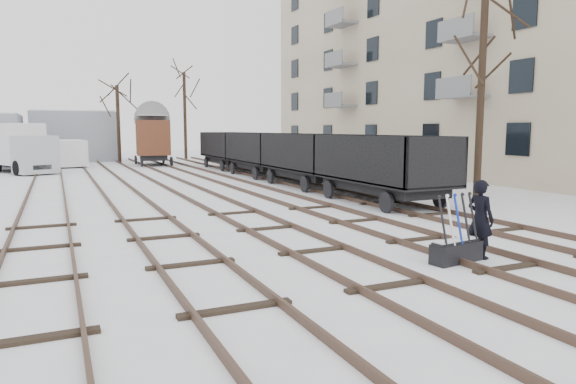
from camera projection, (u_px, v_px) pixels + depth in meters
The scene contains 16 objects.
ground at pixel (316, 252), 12.17m from camera, with size 120.00×120.00×0.00m, color white.
tracks at pixel (184, 188), 24.53m from camera, with size 13.90×52.00×0.16m.
apartment_block at pixel (497, 46), 32.00m from camera, with size 10.12×45.00×16.10m.
shed_right at pixel (74, 136), 46.44m from camera, with size 7.00×6.00×4.50m.
ground_frame at pixel (456, 250), 11.18m from camera, with size 1.35×0.62×1.49m.
worker at pixel (480, 219), 11.50m from camera, with size 0.65×0.43×1.78m, color black.
freight_wagon_a at pixel (381, 178), 19.99m from camera, with size 2.59×6.48×2.64m.
freight_wagon_b at pixel (308, 167), 25.78m from camera, with size 2.59×6.48×2.64m.
freight_wagon_c at pixel (261, 160), 31.57m from camera, with size 2.59×6.48×2.64m.
freight_wagon_d at pixel (229, 155), 37.36m from camera, with size 2.59×6.48×2.64m.
box_van_wagon at pixel (152, 136), 41.03m from camera, with size 3.32×5.44×3.93m.
lorry at pixel (18, 147), 34.02m from camera, with size 4.17×7.50×3.26m.
panel_van at pixel (70, 153), 39.49m from camera, with size 2.46×4.82×2.05m.
tree_near at pixel (481, 100), 21.24m from camera, with size 0.30×0.30×8.21m, color black.
tree_far_left at pixel (118, 124), 43.67m from camera, with size 0.30×0.30×6.56m, color black.
tree_far_right at pixel (185, 116), 49.08m from camera, with size 0.30×0.30×8.23m, color black.
Camera 1 is at (-5.50, -10.57, 2.90)m, focal length 32.00 mm.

